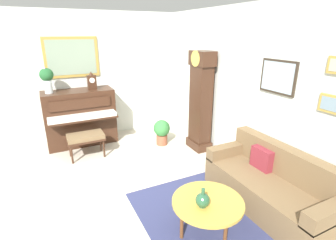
{
  "coord_description": "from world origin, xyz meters",
  "views": [
    {
      "loc": [
        3.33,
        -0.7,
        2.36
      ],
      "look_at": [
        -0.27,
        1.08,
        0.97
      ],
      "focal_mm": 27.35,
      "sensor_mm": 36.0,
      "label": 1
    }
  ],
  "objects_px": {
    "flower_vase": "(47,78)",
    "couch": "(271,186)",
    "coffee_table": "(208,203)",
    "mantel_clock": "(92,81)",
    "grandfather_clock": "(200,104)",
    "potted_plant": "(162,131)",
    "piano_bench": "(86,138)",
    "piano": "(81,117)",
    "green_jug": "(203,200)"
  },
  "relations": [
    {
      "from": "couch",
      "to": "potted_plant",
      "type": "bearing_deg",
      "value": -169.16
    },
    {
      "from": "grandfather_clock",
      "to": "couch",
      "type": "xyz_separation_m",
      "value": [
        2.07,
        -0.14,
        -0.65
      ]
    },
    {
      "from": "couch",
      "to": "mantel_clock",
      "type": "height_order",
      "value": "mantel_clock"
    },
    {
      "from": "couch",
      "to": "coffee_table",
      "type": "bearing_deg",
      "value": -90.07
    },
    {
      "from": "piano_bench",
      "to": "grandfather_clock",
      "type": "xyz_separation_m",
      "value": [
        0.62,
        2.22,
        0.56
      ]
    },
    {
      "from": "potted_plant",
      "to": "mantel_clock",
      "type": "bearing_deg",
      "value": -124.46
    },
    {
      "from": "mantel_clock",
      "to": "potted_plant",
      "type": "relative_size",
      "value": 0.68
    },
    {
      "from": "grandfather_clock",
      "to": "piano",
      "type": "bearing_deg",
      "value": -121.96
    },
    {
      "from": "piano",
      "to": "couch",
      "type": "xyz_separation_m",
      "value": [
        3.43,
        2.04,
        -0.29
      ]
    },
    {
      "from": "piano",
      "to": "coffee_table",
      "type": "relative_size",
      "value": 1.64
    },
    {
      "from": "green_jug",
      "to": "couch",
      "type": "bearing_deg",
      "value": 92.58
    },
    {
      "from": "piano",
      "to": "coffee_table",
      "type": "bearing_deg",
      "value": 15.77
    },
    {
      "from": "flower_vase",
      "to": "potted_plant",
      "type": "xyz_separation_m",
      "value": [
        0.85,
        2.09,
        -1.19
      ]
    },
    {
      "from": "grandfather_clock",
      "to": "flower_vase",
      "type": "relative_size",
      "value": 3.5
    },
    {
      "from": "grandfather_clock",
      "to": "couch",
      "type": "relative_size",
      "value": 1.07
    },
    {
      "from": "coffee_table",
      "to": "mantel_clock",
      "type": "distance_m",
      "value": 3.63
    },
    {
      "from": "grandfather_clock",
      "to": "piano_bench",
      "type": "bearing_deg",
      "value": -105.7
    },
    {
      "from": "green_jug",
      "to": "grandfather_clock",
      "type": "bearing_deg",
      "value": 147.89
    },
    {
      "from": "couch",
      "to": "coffee_table",
      "type": "xyz_separation_m",
      "value": [
        -0.0,
        -1.07,
        0.07
      ]
    },
    {
      "from": "piano",
      "to": "green_jug",
      "type": "height_order",
      "value": "piano"
    },
    {
      "from": "piano_bench",
      "to": "green_jug",
      "type": "bearing_deg",
      "value": 17.88
    },
    {
      "from": "coffee_table",
      "to": "flower_vase",
      "type": "relative_size",
      "value": 1.52
    },
    {
      "from": "green_jug",
      "to": "coffee_table",
      "type": "bearing_deg",
      "value": 115.34
    },
    {
      "from": "piano_bench",
      "to": "mantel_clock",
      "type": "bearing_deg",
      "value": 155.04
    },
    {
      "from": "piano_bench",
      "to": "grandfather_clock",
      "type": "distance_m",
      "value": 2.37
    },
    {
      "from": "piano",
      "to": "piano_bench",
      "type": "distance_m",
      "value": 0.77
    },
    {
      "from": "flower_vase",
      "to": "potted_plant",
      "type": "relative_size",
      "value": 1.04
    },
    {
      "from": "grandfather_clock",
      "to": "couch",
      "type": "distance_m",
      "value": 2.17
    },
    {
      "from": "piano_bench",
      "to": "potted_plant",
      "type": "height_order",
      "value": "potted_plant"
    },
    {
      "from": "couch",
      "to": "potted_plant",
      "type": "xyz_separation_m",
      "value": [
        -2.58,
        -0.49,
        0.01
      ]
    },
    {
      "from": "piano_bench",
      "to": "flower_vase",
      "type": "relative_size",
      "value": 1.21
    },
    {
      "from": "coffee_table",
      "to": "green_jug",
      "type": "distance_m",
      "value": 0.17
    },
    {
      "from": "potted_plant",
      "to": "piano_bench",
      "type": "bearing_deg",
      "value": -94.13
    },
    {
      "from": "grandfather_clock",
      "to": "potted_plant",
      "type": "bearing_deg",
      "value": -128.75
    },
    {
      "from": "piano_bench",
      "to": "mantel_clock",
      "type": "relative_size",
      "value": 1.84
    },
    {
      "from": "mantel_clock",
      "to": "piano_bench",
      "type": "bearing_deg",
      "value": -24.96
    },
    {
      "from": "piano_bench",
      "to": "couch",
      "type": "xyz_separation_m",
      "value": [
        2.69,
        2.08,
        -0.09
      ]
    },
    {
      "from": "piano",
      "to": "green_jug",
      "type": "distance_m",
      "value": 3.59
    },
    {
      "from": "coffee_table",
      "to": "green_jug",
      "type": "xyz_separation_m",
      "value": [
        0.06,
        -0.12,
        0.12
      ]
    },
    {
      "from": "couch",
      "to": "coffee_table",
      "type": "distance_m",
      "value": 1.08
    },
    {
      "from": "coffee_table",
      "to": "potted_plant",
      "type": "height_order",
      "value": "potted_plant"
    },
    {
      "from": "flower_vase",
      "to": "couch",
      "type": "bearing_deg",
      "value": 37.0
    },
    {
      "from": "grandfather_clock",
      "to": "mantel_clock",
      "type": "relative_size",
      "value": 5.34
    },
    {
      "from": "grandfather_clock",
      "to": "flower_vase",
      "type": "bearing_deg",
      "value": -116.54
    },
    {
      "from": "coffee_table",
      "to": "flower_vase",
      "type": "xyz_separation_m",
      "value": [
        -3.43,
        -1.51,
        1.13
      ]
    },
    {
      "from": "grandfather_clock",
      "to": "flower_vase",
      "type": "xyz_separation_m",
      "value": [
        -1.36,
        -2.72,
        0.54
      ]
    },
    {
      "from": "couch",
      "to": "potted_plant",
      "type": "distance_m",
      "value": 2.62
    },
    {
      "from": "piano_bench",
      "to": "flower_vase",
      "type": "distance_m",
      "value": 1.42
    },
    {
      "from": "green_jug",
      "to": "potted_plant",
      "type": "bearing_deg",
      "value": 165.16
    },
    {
      "from": "piano_bench",
      "to": "flower_vase",
      "type": "height_order",
      "value": "flower_vase"
    }
  ]
}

